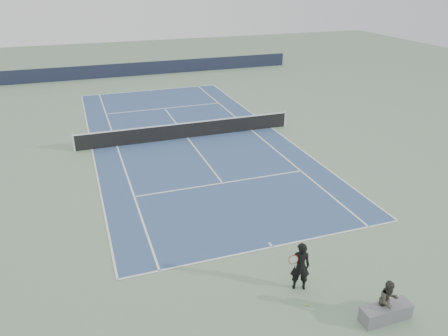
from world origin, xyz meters
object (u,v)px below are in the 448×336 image
object	(u,v)px
tennis_net	(187,130)
spectator_bench	(387,306)
tennis_player	(300,266)
tennis_ball	(306,305)

from	to	relation	value
tennis_net	spectator_bench	size ratio (longest dim) A/B	8.57
tennis_net	tennis_player	bearing A→B (deg)	-90.68
tennis_net	tennis_ball	world-z (taller)	tennis_net
tennis_ball	spectator_bench	distance (m)	2.25
tennis_net	tennis_player	xyz separation A→B (m)	(-0.17, -14.15, 0.33)
tennis_net	tennis_ball	size ratio (longest dim) A/B	174.50
tennis_net	spectator_bench	distance (m)	16.24
tennis_net	spectator_bench	bearing A→B (deg)	-84.64
tennis_player	tennis_ball	bearing A→B (deg)	-100.65
tennis_net	tennis_player	distance (m)	14.15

